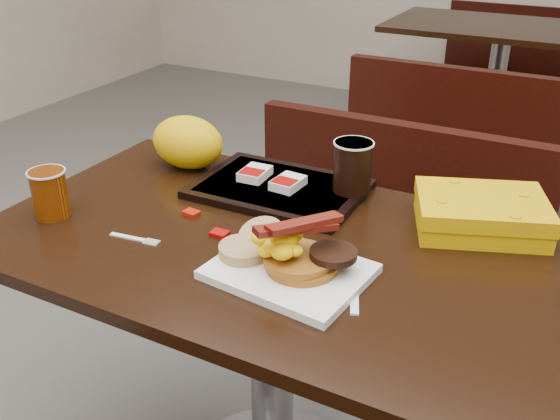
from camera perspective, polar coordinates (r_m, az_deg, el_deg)
The scene contains 23 objects.
table_near at distance 1.53m, azimuth -0.72°, elevation -14.96°, with size 1.20×0.70×0.75m, color black, non-canonical shape.
bench_near_n at distance 2.07m, azimuth 8.59°, elevation -3.54°, with size 1.00×0.46×0.72m, color black, non-canonical shape.
table_far at distance 3.78m, azimuth 18.71°, elevation 9.89°, with size 1.20×0.70×0.75m, color black, non-canonical shape.
bench_far_s at distance 3.13m, azimuth 16.22°, elevation 6.51°, with size 1.00×0.46×0.72m, color black, non-canonical shape.
bench_far_n at distance 4.46m, azimuth 20.42°, elevation 11.88°, with size 1.00×0.46×0.72m, color black, non-canonical shape.
platter at distance 1.19m, azimuth 0.84°, elevation -5.56°, with size 0.28×0.22×0.02m, color white.
pancake_stack at distance 1.18m, azimuth 2.00°, elevation -4.67°, with size 0.14×0.14×0.03m, color #9B5C19.
sausage_patty at distance 1.17m, azimuth 4.84°, elevation -3.93°, with size 0.09×0.09×0.01m, color black.
scrambled_eggs at distance 1.16m, azimuth 0.33°, elevation -2.83°, with size 0.10×0.09×0.05m, color yellow.
bacon_strips at distance 1.14m, azimuth 1.49°, elevation -1.50°, with size 0.16×0.07×0.01m, color #3F0406, non-canonical shape.
muffin_bottom at distance 1.22m, azimuth -3.31°, elevation -3.63°, with size 0.10×0.10×0.02m, color tan.
muffin_top at distance 1.24m, azimuth -1.63°, elevation -2.39°, with size 0.09×0.09×0.02m, color tan.
coffee_cup_near at distance 1.47m, azimuth -20.04°, elevation 1.40°, with size 0.08×0.08×0.11m, color #8D3D05.
fork at distance 1.35m, azimuth -13.56°, elevation -2.39°, with size 0.11×0.02×0.00m, color white, non-canonical shape.
knife at distance 1.17m, azimuth 6.72°, elevation -6.77°, with size 0.18×0.01×0.00m, color white.
condiment_syrup at distance 1.42m, azimuth -8.00°, elevation -0.25°, with size 0.03×0.03×0.01m, color #9F1506.
condiment_ketchup at distance 1.33m, azimuth -5.48°, elevation -2.12°, with size 0.04×0.03×0.01m, color #8C0504.
tray at distance 1.51m, azimuth -0.08°, elevation 1.94°, with size 0.39×0.28×0.02m, color black.
hashbrown_sleeve_left at distance 1.54m, azimuth -2.28°, elevation 3.31°, with size 0.06×0.08×0.02m, color silver.
hashbrown_sleeve_right at distance 1.49m, azimuth 0.73°, elevation 2.45°, with size 0.06×0.08×0.02m, color silver.
coffee_cup_far at distance 1.47m, azimuth 6.56°, elevation 3.90°, with size 0.09×0.09×0.12m, color black.
clamshell at distance 1.40m, azimuth 17.65°, elevation -0.31°, with size 0.27×0.20×0.07m, color #CF9B03.
paper_bag at distance 1.65m, azimuth -8.32°, elevation 6.07°, with size 0.19×0.14×0.13m, color #E1C107.
Camera 1 is at (0.55, -1.00, 1.40)m, focal length 40.57 mm.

